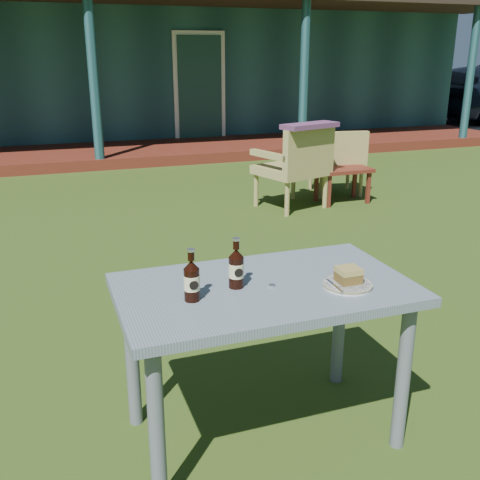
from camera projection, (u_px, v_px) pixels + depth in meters
name	position (u px, v px, depth m)	size (l,w,h in m)	color
ground	(178.00, 295.00, 3.95)	(80.00, 80.00, 0.00)	#334916
pavilion	(70.00, 54.00, 11.83)	(15.80, 8.30, 3.45)	#1B4248
cafe_table	(264.00, 307.00, 2.32)	(1.20, 0.70, 0.72)	slate
plate	(347.00, 285.00, 2.28)	(0.20, 0.20, 0.01)	silver
cake_slice	(348.00, 275.00, 2.28)	(0.09, 0.09, 0.06)	#53401A
fork	(334.00, 286.00, 2.24)	(0.01, 0.14, 0.00)	silver
cola_bottle_near	(236.00, 268.00, 2.25)	(0.06, 0.06, 0.21)	black
cola_bottle_far	(192.00, 280.00, 2.13)	(0.06, 0.06, 0.21)	black
bottle_cap	(272.00, 286.00, 2.28)	(0.03, 0.03, 0.01)	silver
armchair_left	(297.00, 163.00, 6.01)	(0.82, 0.79, 0.89)	#9D914E
armchair_right	(338.00, 159.00, 6.63)	(0.66, 0.63, 0.78)	#9D914E
floral_throw	(310.00, 126.00, 5.74)	(0.64, 0.23, 0.05)	#5C3356
side_table	(343.00, 173.00, 6.32)	(0.60, 0.40, 0.40)	#5B2116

